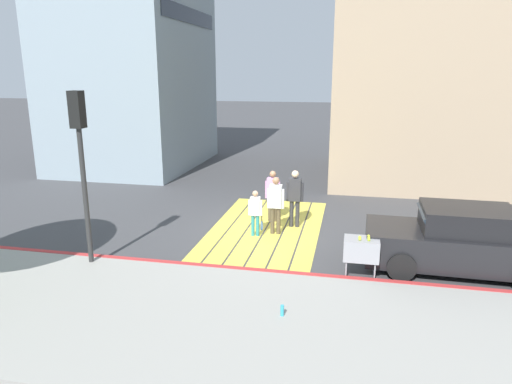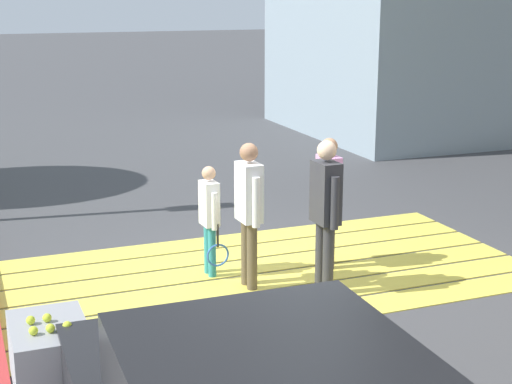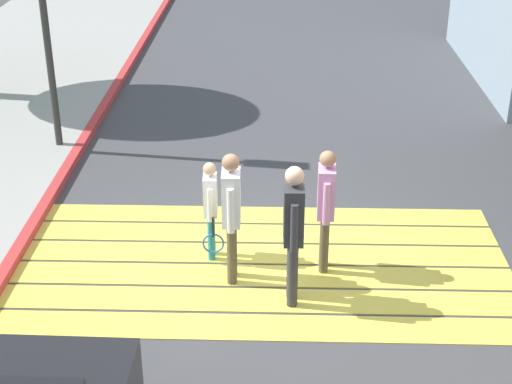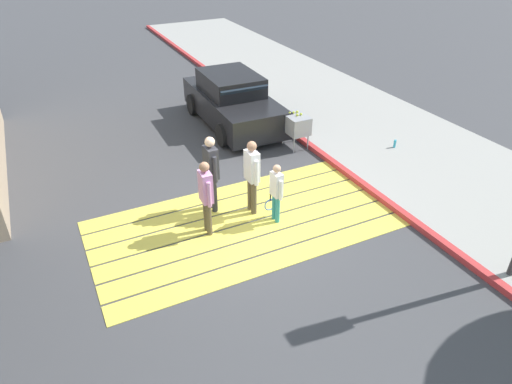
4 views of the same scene
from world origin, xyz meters
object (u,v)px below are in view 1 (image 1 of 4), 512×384
at_px(pedestrian_child_with_racket, 256,211).
at_px(car_parked_near_curb, 460,241).
at_px(traffic_light_corner, 81,144).
at_px(pedestrian_adult_lead, 276,201).
at_px(tennis_ball_cart, 361,249).
at_px(water_bottle, 282,310).
at_px(pedestrian_adult_trailing, 273,192).
at_px(pedestrian_adult_side, 295,195).

bearing_deg(pedestrian_child_with_racket, car_parked_near_curb, -104.21).
bearing_deg(traffic_light_corner, pedestrian_adult_lead, -51.65).
relative_size(pedestrian_adult_lead, pedestrian_child_with_racket, 1.26).
height_order(tennis_ball_cart, water_bottle, tennis_ball_cart).
bearing_deg(tennis_ball_cart, pedestrian_adult_trailing, 36.38).
bearing_deg(pedestrian_adult_side, tennis_ball_cart, -149.08).
xyz_separation_m(pedestrian_adult_lead, pedestrian_child_with_racket, (-0.30, 0.54, -0.23)).
bearing_deg(pedestrian_adult_trailing, pedestrian_adult_side, -118.73).
relative_size(water_bottle, pedestrian_adult_trailing, 0.13).
relative_size(tennis_ball_cart, pedestrian_adult_lead, 0.59).
xyz_separation_m(car_parked_near_curb, water_bottle, (-3.23, 3.77, -0.50)).
distance_m(pedestrian_adult_lead, pedestrian_child_with_racket, 0.65).
xyz_separation_m(pedestrian_adult_lead, pedestrian_adult_side, (0.74, -0.46, 0.03)).
height_order(car_parked_near_curb, pedestrian_child_with_racket, car_parked_near_curb).
distance_m(pedestrian_adult_side, pedestrian_child_with_racket, 1.47).
xyz_separation_m(traffic_light_corner, pedestrian_adult_trailing, (4.36, -3.76, -2.08)).
height_order(pedestrian_adult_lead, pedestrian_child_with_racket, pedestrian_adult_lead).
bearing_deg(pedestrian_adult_trailing, traffic_light_corner, 139.22).
bearing_deg(pedestrian_adult_lead, car_parked_near_curb, -109.05).
distance_m(pedestrian_adult_lead, pedestrian_adult_side, 0.87).
xyz_separation_m(car_parked_near_curb, pedestrian_adult_side, (2.37, 4.26, 0.30)).
height_order(pedestrian_adult_trailing, pedestrian_adult_side, pedestrian_adult_side).
height_order(car_parked_near_curb, water_bottle, car_parked_near_curb).
height_order(tennis_ball_cart, pedestrian_adult_trailing, pedestrian_adult_trailing).
relative_size(car_parked_near_curb, water_bottle, 19.70).
xyz_separation_m(traffic_light_corner, water_bottle, (-1.65, -5.00, -2.81)).
bearing_deg(tennis_ball_cart, pedestrian_child_with_racket, 52.99).
bearing_deg(pedestrian_child_with_racket, pedestrian_adult_lead, -60.78).
xyz_separation_m(water_bottle, pedestrian_adult_side, (5.60, 0.48, 0.81)).
relative_size(traffic_light_corner, tennis_ball_cart, 4.17).
distance_m(car_parked_near_curb, water_bottle, 4.99).
height_order(tennis_ball_cart, pedestrian_adult_side, pedestrian_adult_side).
relative_size(car_parked_near_curb, traffic_light_corner, 1.02).
xyz_separation_m(car_parked_near_curb, pedestrian_adult_trailing, (2.79, 5.01, 0.23)).
height_order(water_bottle, pedestrian_adult_side, pedestrian_adult_side).
distance_m(pedestrian_adult_trailing, pedestrian_child_with_racket, 1.49).
xyz_separation_m(car_parked_near_curb, pedestrian_adult_lead, (1.63, 4.72, 0.27)).
height_order(car_parked_near_curb, pedestrian_adult_side, pedestrian_adult_side).
xyz_separation_m(car_parked_near_curb, traffic_light_corner, (-1.58, 8.78, 2.30)).
bearing_deg(pedestrian_adult_trailing, tennis_ball_cart, -143.62).
height_order(traffic_light_corner, pedestrian_child_with_racket, traffic_light_corner).
distance_m(car_parked_near_curb, pedestrian_child_with_racket, 5.42).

